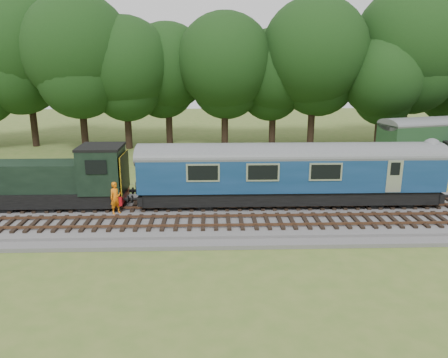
{
  "coord_description": "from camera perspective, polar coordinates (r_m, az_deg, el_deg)",
  "views": [
    {
      "loc": [
        -0.98,
        -23.91,
        8.91
      ],
      "look_at": [
        -0.17,
        1.4,
        2.0
      ],
      "focal_mm": 35.0,
      "sensor_mm": 36.0,
      "label": 1
    }
  ],
  "objects": [
    {
      "name": "fence",
      "position": [
        29.79,
        0.13,
        -2.14
      ],
      "size": [
        64.0,
        0.12,
        1.0
      ],
      "primitive_type": null,
      "color": "#6B6054",
      "rests_on": "ground"
    },
    {
      "name": "dmu_railcar",
      "position": [
        26.52,
        8.61,
        1.34
      ],
      "size": [
        18.05,
        2.86,
        3.88
      ],
      "color": "black",
      "rests_on": "ground"
    },
    {
      "name": "shunter_loco",
      "position": [
        27.79,
        -20.98,
        -0.22
      ],
      "size": [
        8.91,
        2.6,
        3.38
      ],
      "color": "black",
      "rests_on": "ground"
    },
    {
      "name": "ballast",
      "position": [
        25.48,
        0.48,
        -4.79
      ],
      "size": [
        70.0,
        7.0,
        0.35
      ],
      "primitive_type": "cube",
      "color": "#4C4C4F",
      "rests_on": "ground"
    },
    {
      "name": "tree_line",
      "position": [
        46.78,
        -0.6,
        4.28
      ],
      "size": [
        70.0,
        8.0,
        18.0
      ],
      "primitive_type": null,
      "color": "black",
      "rests_on": "ground"
    },
    {
      "name": "worker",
      "position": [
        25.78,
        -13.96,
        -2.39
      ],
      "size": [
        0.82,
        0.78,
        1.88
      ],
      "primitive_type": "imported",
      "rotation": [
        0.0,
        0.0,
        0.67
      ],
      "color": "orange",
      "rests_on": "ballast"
    },
    {
      "name": "track_north",
      "position": [
        26.72,
        0.36,
        -3.28
      ],
      "size": [
        67.2,
        2.4,
        0.21
      ],
      "color": "black",
      "rests_on": "ballast"
    },
    {
      "name": "ground",
      "position": [
        25.54,
        0.48,
        -5.16
      ],
      "size": [
        120.0,
        120.0,
        0.0
      ],
      "primitive_type": "plane",
      "color": "#4C6A27",
      "rests_on": "ground"
    },
    {
      "name": "track_south",
      "position": [
        23.89,
        0.63,
        -5.56
      ],
      "size": [
        67.2,
        2.4,
        0.21
      ],
      "color": "black",
      "rests_on": "ballast"
    }
  ]
}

